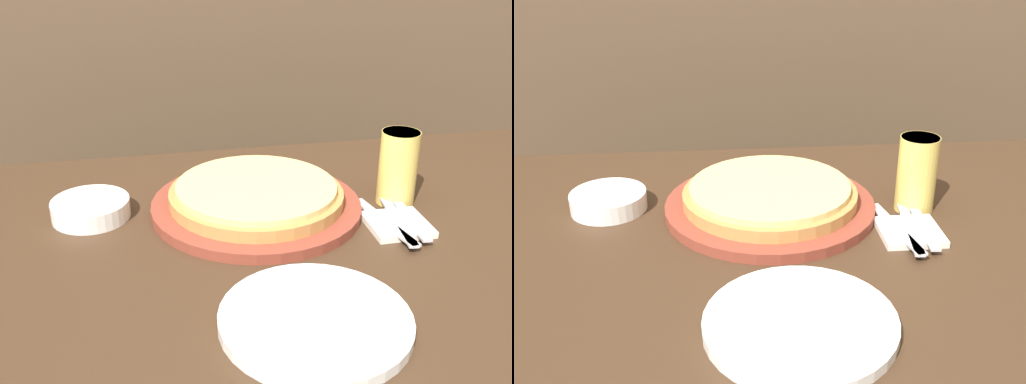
% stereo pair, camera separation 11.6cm
% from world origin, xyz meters
% --- Properties ---
extents(pizza_on_board, '(0.41, 0.41, 0.06)m').
position_xyz_m(pizza_on_board, '(-0.08, 0.10, 0.77)').
color(pizza_on_board, brown).
rests_on(pizza_on_board, dining_table).
extents(beer_glass, '(0.08, 0.08, 0.15)m').
position_xyz_m(beer_glass, '(0.20, 0.08, 0.83)').
color(beer_glass, '#E5C65B').
rests_on(beer_glass, dining_table).
extents(dinner_plate, '(0.28, 0.28, 0.02)m').
position_xyz_m(dinner_plate, '(-0.07, -0.27, 0.76)').
color(dinner_plate, white).
rests_on(dinner_plate, dining_table).
extents(side_bowl, '(0.15, 0.15, 0.04)m').
position_xyz_m(side_bowl, '(-0.39, 0.14, 0.77)').
color(side_bowl, white).
rests_on(side_bowl, dining_table).
extents(napkin_stack, '(0.11, 0.11, 0.01)m').
position_xyz_m(napkin_stack, '(0.17, -0.02, 0.75)').
color(napkin_stack, silver).
rests_on(napkin_stack, dining_table).
extents(fork, '(0.05, 0.20, 0.00)m').
position_xyz_m(fork, '(0.14, -0.02, 0.76)').
color(fork, silver).
rests_on(fork, napkin_stack).
extents(dinner_knife, '(0.04, 0.20, 0.00)m').
position_xyz_m(dinner_knife, '(0.17, -0.02, 0.76)').
color(dinner_knife, silver).
rests_on(dinner_knife, napkin_stack).
extents(spoon, '(0.03, 0.17, 0.00)m').
position_xyz_m(spoon, '(0.19, -0.02, 0.76)').
color(spoon, silver).
rests_on(spoon, napkin_stack).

